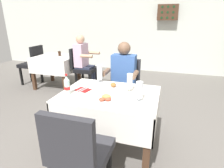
# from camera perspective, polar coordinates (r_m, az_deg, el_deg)

# --- Properties ---
(ground_plane) EXTENTS (11.00, 11.00, 0.00)m
(ground_plane) POSITION_cam_1_polar(r_m,az_deg,el_deg) (2.47, 0.55, -19.87)
(ground_plane) COLOR #66605B
(back_wall) EXTENTS (11.00, 0.12, 2.88)m
(back_wall) POSITION_cam_1_polar(r_m,az_deg,el_deg) (5.89, 12.41, 17.87)
(back_wall) COLOR silver
(back_wall) RESTS_ON ground
(main_dining_table) EXTENTS (1.13, 0.84, 0.75)m
(main_dining_table) POSITION_cam_1_polar(r_m,az_deg,el_deg) (2.21, -0.76, -7.06)
(main_dining_table) COLOR white
(main_dining_table) RESTS_ON ground
(chair_far_diner_seat) EXTENTS (0.44, 0.50, 0.97)m
(chair_far_diner_seat) POSITION_cam_1_polar(r_m,az_deg,el_deg) (2.94, 4.07, -0.64)
(chair_far_diner_seat) COLOR #2D2D33
(chair_far_diner_seat) RESTS_ON ground
(chair_near_camera_side) EXTENTS (0.44, 0.50, 0.97)m
(chair_near_camera_side) POSITION_cam_1_polar(r_m,az_deg,el_deg) (1.59, -10.31, -20.30)
(chair_near_camera_side) COLOR #2D2D33
(chair_near_camera_side) RESTS_ON ground
(seated_diner_far) EXTENTS (0.50, 0.46, 1.26)m
(seated_diner_far) POSITION_cam_1_polar(r_m,az_deg,el_deg) (2.80, 3.36, 1.67)
(seated_diner_far) COLOR #282D42
(seated_diner_far) RESTS_ON ground
(plate_near_camera) EXTENTS (0.24, 0.24, 0.07)m
(plate_near_camera) POSITION_cam_1_polar(r_m,az_deg,el_deg) (1.95, -2.16, -4.54)
(plate_near_camera) COLOR white
(plate_near_camera) RESTS_ON main_dining_table
(plate_far_diner) EXTENTS (0.22, 0.22, 0.07)m
(plate_far_diner) POSITION_cam_1_polar(r_m,az_deg,el_deg) (2.31, 0.47, -0.63)
(plate_far_diner) COLOR white
(plate_far_diner) RESTS_ON main_dining_table
(beer_glass_left) EXTENTS (0.07, 0.07, 0.21)m
(beer_glass_left) POSITION_cam_1_polar(r_m,az_deg,el_deg) (1.92, 8.54, -2.25)
(beer_glass_left) COLOR white
(beer_glass_left) RESTS_ON main_dining_table
(beer_glass_middle) EXTENTS (0.07, 0.07, 0.23)m
(beer_glass_middle) POSITION_cam_1_polar(r_m,az_deg,el_deg) (2.50, -3.89, 3.24)
(beer_glass_middle) COLOR white
(beer_glass_middle) RESTS_ON main_dining_table
(beer_glass_right) EXTENTS (0.07, 0.07, 0.22)m
(beer_glass_right) POSITION_cam_1_polar(r_m,az_deg,el_deg) (2.17, 5.57, 0.66)
(beer_glass_right) COLOR white
(beer_glass_right) RESTS_ON main_dining_table
(cola_bottle_primary) EXTENTS (0.06, 0.06, 0.24)m
(cola_bottle_primary) POSITION_cam_1_polar(r_m,az_deg,el_deg) (2.13, -13.90, -0.50)
(cola_bottle_primary) COLOR silver
(cola_bottle_primary) RESTS_ON main_dining_table
(napkin_cutlery_set) EXTENTS (0.20, 0.20, 0.01)m
(napkin_cutlery_set) POSITION_cam_1_polar(r_m,az_deg,el_deg) (2.26, -9.06, -1.77)
(napkin_cutlery_set) COLOR maroon
(napkin_cutlery_set) RESTS_ON main_dining_table
(background_dining_table) EXTENTS (0.93, 0.82, 0.75)m
(background_dining_table) POSITION_cam_1_polar(r_m,az_deg,el_deg) (4.56, -17.01, 5.96)
(background_dining_table) COLOR white
(background_dining_table) RESTS_ON ground
(background_chair_left) EXTENTS (0.50, 0.44, 0.97)m
(background_chair_left) POSITION_cam_1_polar(r_m,az_deg,el_deg) (4.96, -23.52, 6.14)
(background_chair_left) COLOR black
(background_chair_left) RESTS_ON ground
(background_chair_right) EXTENTS (0.50, 0.44, 0.97)m
(background_chair_right) POSITION_cam_1_polar(r_m,az_deg,el_deg) (4.23, -9.34, 5.41)
(background_chair_right) COLOR black
(background_chair_right) RESTS_ON ground
(background_patron) EXTENTS (0.46, 0.50, 1.26)m
(background_patron) POSITION_cam_1_polar(r_m,az_deg,el_deg) (4.17, -8.85, 7.46)
(background_patron) COLOR #282D42
(background_patron) RESTS_ON ground
(background_table_tumbler) EXTENTS (0.06, 0.06, 0.11)m
(background_table_tumbler) POSITION_cam_1_polar(r_m,az_deg,el_deg) (4.55, -16.10, 9.16)
(background_table_tumbler) COLOR black
(background_table_tumbler) RESTS_ON background_dining_table
(wall_bottle_rack) EXTENTS (0.56, 0.21, 0.42)m
(wall_bottle_rack) POSITION_cam_1_polar(r_m,az_deg,el_deg) (5.70, 17.03, 20.64)
(wall_bottle_rack) COLOR #472D1E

